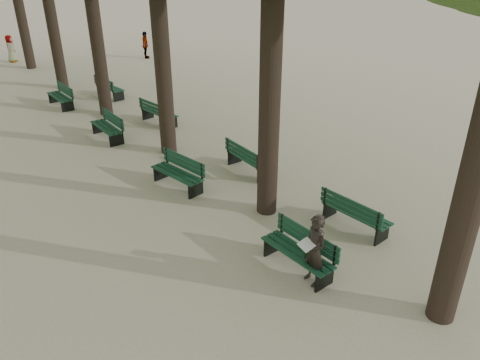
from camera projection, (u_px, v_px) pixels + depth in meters
ground at (309, 293)px, 9.51m from camera, size 120.00×120.00×0.00m
bench_left_0 at (297, 259)px, 10.09m from camera, size 0.58×1.80×0.92m
bench_left_1 at (178, 179)px, 13.49m from camera, size 0.81×1.86×0.92m
bench_left_2 at (107, 132)px, 16.80m from camera, size 0.62×1.81×0.92m
bench_left_3 at (61, 101)px, 20.09m from camera, size 0.57×1.80×0.92m
bench_right_0 at (355, 219)px, 11.53m from camera, size 0.64×1.82×0.92m
bench_right_1 at (249, 164)px, 14.39m from camera, size 0.69×1.83×0.92m
bench_right_2 at (159, 117)px, 18.22m from camera, size 0.76×1.85×0.92m
bench_right_3 at (110, 91)px, 21.33m from camera, size 0.67×1.83×0.92m
man_with_map at (314, 250)px, 9.47m from camera, size 0.65×0.69×1.61m
pedestrian_d at (10, 49)px, 27.35m from camera, size 0.69×0.79×1.54m
pedestrian_c at (145, 45)px, 28.20m from camera, size 0.80×0.93×1.57m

